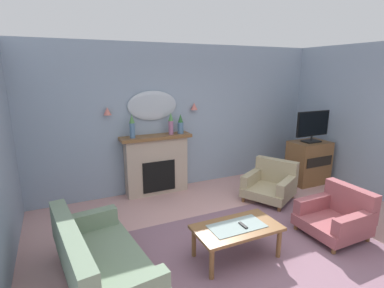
% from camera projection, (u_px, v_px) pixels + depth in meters
% --- Properties ---
extents(floor, '(7.01, 6.64, 0.10)m').
position_uv_depth(floor, '(271.00, 261.00, 3.86)').
color(floor, '#C6938E').
rests_on(floor, ground).
extents(wall_back, '(7.01, 0.10, 2.86)m').
position_uv_depth(wall_back, '(183.00, 117.00, 6.02)').
color(wall_back, '#8C9EB2').
rests_on(wall_back, ground).
extents(patterned_rug, '(3.20, 2.40, 0.01)m').
position_uv_depth(patterned_rug, '(262.00, 249.00, 4.02)').
color(patterned_rug, '#7F5B6B').
rests_on(patterned_rug, ground).
extents(fireplace, '(1.36, 0.36, 1.16)m').
position_uv_depth(fireplace, '(157.00, 165.00, 5.76)').
color(fireplace, tan).
rests_on(fireplace, ground).
extents(mantel_vase_left, '(0.10, 0.10, 0.44)m').
position_uv_depth(mantel_vase_left, '(132.00, 126.00, 5.36)').
color(mantel_vase_left, '#4C7093').
rests_on(mantel_vase_left, fireplace).
extents(mantel_vase_right, '(0.10, 0.10, 0.42)m').
position_uv_depth(mantel_vase_right, '(171.00, 123.00, 5.67)').
color(mantel_vase_right, '#9E6084').
rests_on(mantel_vase_right, fireplace).
extents(mantel_vase_centre, '(0.11, 0.11, 0.38)m').
position_uv_depth(mantel_vase_centre, '(181.00, 124.00, 5.76)').
color(mantel_vase_centre, '#4C7093').
rests_on(mantel_vase_centre, fireplace).
extents(wall_mirror, '(0.96, 0.06, 0.56)m').
position_uv_depth(wall_mirror, '(153.00, 106.00, 5.61)').
color(wall_mirror, '#B2BCC6').
extents(wall_sconce_left, '(0.14, 0.14, 0.14)m').
position_uv_depth(wall_sconce_left, '(107.00, 111.00, 5.23)').
color(wall_sconce_left, '#D17066').
extents(wall_sconce_right, '(0.14, 0.14, 0.14)m').
position_uv_depth(wall_sconce_right, '(194.00, 106.00, 5.93)').
color(wall_sconce_right, '#D17066').
extents(coffee_table, '(1.10, 0.60, 0.45)m').
position_uv_depth(coffee_table, '(237.00, 230.00, 3.76)').
color(coffee_table, brown).
rests_on(coffee_table, ground).
extents(tv_remote, '(0.04, 0.16, 0.02)m').
position_uv_depth(tv_remote, '(243.00, 225.00, 3.75)').
color(tv_remote, black).
rests_on(tv_remote, coffee_table).
extents(floral_couch, '(1.06, 1.80, 0.76)m').
position_uv_depth(floral_couch, '(96.00, 259.00, 3.29)').
color(floral_couch, gray).
rests_on(floral_couch, ground).
extents(armchair_in_corner, '(0.82, 0.82, 0.71)m').
position_uv_depth(armchair_in_corner, '(337.00, 215.00, 4.32)').
color(armchair_in_corner, '#934C51').
rests_on(armchair_in_corner, ground).
extents(armchair_by_coffee_table, '(1.10, 1.09, 0.71)m').
position_uv_depth(armchair_by_coffee_table, '(271.00, 183.00, 5.55)').
color(armchair_by_coffee_table, tan).
rests_on(armchair_by_coffee_table, ground).
extents(tv_cabinet, '(0.80, 0.57, 0.90)m').
position_uv_depth(tv_cabinet, '(308.00, 162.00, 6.34)').
color(tv_cabinet, brown).
rests_on(tv_cabinet, ground).
extents(tv_flatscreen, '(0.84, 0.24, 0.65)m').
position_uv_depth(tv_flatscreen, '(313.00, 126.00, 6.13)').
color(tv_flatscreen, black).
rests_on(tv_flatscreen, tv_cabinet).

